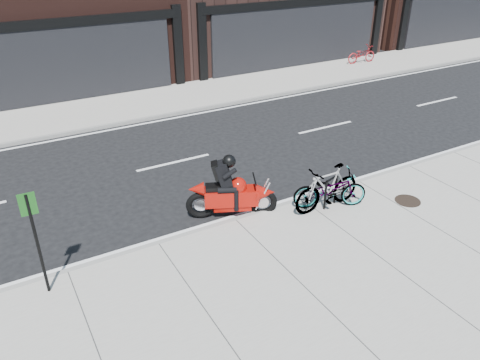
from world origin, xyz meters
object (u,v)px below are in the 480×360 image
motorcycle (236,192)px  manhole_cover (408,201)px  bike_rack (331,190)px  bicycle_front (330,189)px  bicycle_rear (327,188)px  bicycle_far (361,54)px  sign_post (35,235)px

motorcycle → manhole_cover: (4.17, -1.78, -0.56)m
motorcycle → manhole_cover: 4.57m
bike_rack → motorcycle: 2.42m
bicycle_front → motorcycle: (-2.19, 0.96, 0.07)m
bicycle_rear → manhole_cover: bearing=68.5°
motorcycle → bicycle_far: size_ratio=1.25×
motorcycle → bicycle_far: 16.47m
bicycle_front → sign_post: sign_post is taller
bicycle_front → manhole_cover: (1.98, -0.83, -0.49)m
bike_rack → bicycle_rear: bearing=-171.7°
bicycle_front → sign_post: (-6.82, 0.20, 0.82)m
bike_rack → manhole_cover: (1.95, -0.83, -0.47)m
bike_rack → manhole_cover: bearing=-23.0°
bike_rack → bicycle_front: (-0.03, 0.00, 0.01)m
motorcycle → bicycle_far: motorcycle is taller
bike_rack → bicycle_rear: 0.17m
bicycle_far → manhole_cover: (-9.01, -11.65, -0.44)m
bicycle_rear → manhole_cover: 2.31m
bike_rack → sign_post: (-6.85, 0.20, 0.83)m
manhole_cover → sign_post: 8.95m
bike_rack → motorcycle: (-2.22, 0.96, 0.08)m
motorcycle → bicycle_rear: bearing=-0.6°
bicycle_rear → sign_post: bearing=-92.2°
bicycle_far → manhole_cover: bearing=146.2°
bike_rack → bicycle_far: bearing=44.6°
bicycle_front → bicycle_far: 15.43m
bike_rack → bicycle_rear: size_ratio=0.42×
sign_post → bicycle_rear: bearing=0.4°
manhole_cover → sign_post: sign_post is taller
bike_rack → manhole_cover: bike_rack is taller
bicycle_rear → manhole_cover: size_ratio=2.93×
bicycle_rear → manhole_cover: (2.09, -0.81, -0.57)m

